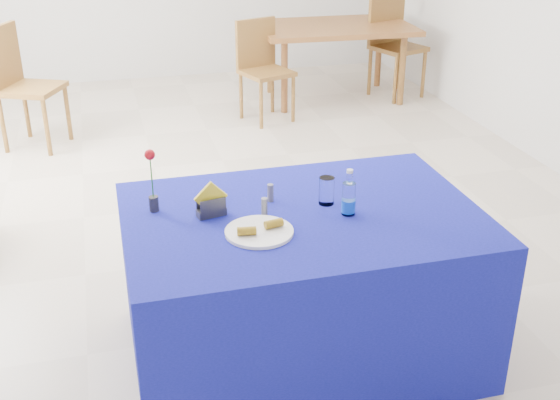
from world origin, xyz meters
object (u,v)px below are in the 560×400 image
at_px(chair_bg_right, 393,38).
at_px(chair_win_b, 20,78).
at_px(oak_table, 335,33).
at_px(plate, 259,232).
at_px(water_bottle, 349,200).
at_px(blue_table, 302,285).
at_px(chair_bg_left, 262,63).

relative_size(chair_bg_right, chair_win_b, 1.00).
relative_size(oak_table, chair_bg_right, 1.53).
bearing_deg(chair_bg_right, plate, -139.67).
bearing_deg(water_bottle, chair_win_b, 115.82).
bearing_deg(blue_table, chair_bg_right, 61.69).
distance_m(blue_table, oak_table, 4.28).
bearing_deg(chair_win_b, oak_table, -53.05).
xyz_separation_m(chair_bg_left, chair_win_b, (-2.12, -0.21, 0.06)).
xyz_separation_m(chair_bg_left, chair_bg_right, (1.49, 0.43, 0.06)).
bearing_deg(blue_table, plate, -148.82).
distance_m(chair_bg_left, chair_win_b, 2.13).
bearing_deg(plate, chair_bg_left, 76.40).
distance_m(plate, chair_win_b, 3.71).
bearing_deg(oak_table, chair_win_b, -167.94).
bearing_deg(plate, oak_table, 66.93).
bearing_deg(chair_bg_left, chair_win_b, 166.66).
relative_size(plate, chair_bg_left, 0.32).
bearing_deg(blue_table, chair_win_b, 113.53).
bearing_deg(blue_table, water_bottle, -18.03).
height_order(blue_table, water_bottle, water_bottle).
xyz_separation_m(oak_table, chair_bg_left, (-0.86, -0.43, -0.14)).
bearing_deg(chair_bg_left, water_bottle, -116.35).
distance_m(chair_bg_right, chair_win_b, 3.66).
relative_size(water_bottle, chair_win_b, 0.21).
xyz_separation_m(blue_table, chair_bg_left, (0.66, 3.56, 0.15)).
bearing_deg(chair_bg_right, chair_win_b, 170.32).
relative_size(plate, water_bottle, 1.36).
bearing_deg(chair_bg_right, oak_table, 160.20).
height_order(blue_table, chair_bg_right, chair_bg_right).
height_order(oak_table, chair_bg_right, chair_bg_right).
distance_m(plate, blue_table, 0.48).
bearing_deg(oak_table, plate, -113.07).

